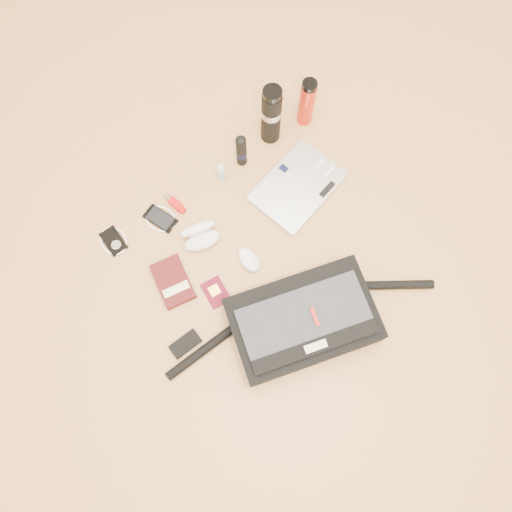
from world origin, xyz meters
name	(u,v)px	position (x,y,z in m)	size (l,w,h in m)	color
ground	(272,263)	(0.00, 0.00, 0.00)	(4.00, 4.00, 0.00)	tan
messenger_bag	(302,321)	(-0.05, -0.25, 0.06)	(1.00, 0.43, 0.14)	black
laptop	(298,187)	(0.26, 0.20, 0.01)	(0.39, 0.32, 0.03)	#B5B5B7
book	(173,282)	(-0.34, 0.15, 0.02)	(0.15, 0.20, 0.03)	#430F0F
passport	(216,292)	(-0.24, 0.03, 0.00)	(0.09, 0.11, 0.01)	#550518
mouse	(249,260)	(-0.07, 0.06, 0.02)	(0.06, 0.11, 0.03)	white
sunglasses_case	(200,235)	(-0.16, 0.24, 0.03)	(0.16, 0.15, 0.08)	silver
ipod	(114,241)	(-0.45, 0.42, 0.01)	(0.10, 0.11, 0.01)	black
phone	(160,219)	(-0.25, 0.39, 0.01)	(0.13, 0.14, 0.01)	black
inhaler	(175,203)	(-0.17, 0.41, 0.01)	(0.04, 0.11, 0.03)	#B70D0F
spray_bottle	(221,173)	(0.04, 0.40, 0.05)	(0.03, 0.03, 0.11)	#9CC3DB
aerosol_can	(241,151)	(0.15, 0.42, 0.09)	(0.05, 0.05, 0.18)	black
thermos_black	(271,115)	(0.31, 0.45, 0.15)	(0.10, 0.10, 0.30)	black
thermos_red	(307,103)	(0.47, 0.43, 0.12)	(0.08, 0.08, 0.24)	red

